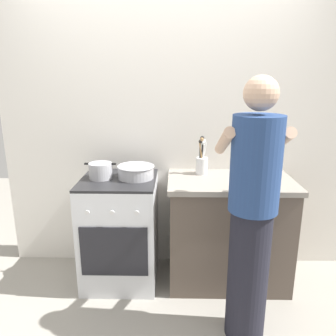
{
  "coord_description": "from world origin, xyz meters",
  "views": [
    {
      "loc": [
        0.11,
        -2.35,
        1.69
      ],
      "look_at": [
        0.05,
        0.12,
        1.0
      ],
      "focal_mm": 35.15,
      "sensor_mm": 36.0,
      "label": 1
    }
  ],
  "objects_px": {
    "stove_range": "(120,230)",
    "mixing_bowl": "(136,171)",
    "oil_bottle": "(257,168)",
    "utensil_crock": "(202,163)",
    "person": "(252,216)",
    "pot": "(101,171)"
  },
  "relations": [
    {
      "from": "stove_range",
      "to": "person",
      "type": "xyz_separation_m",
      "value": [
        0.93,
        -0.62,
        0.41
      ]
    },
    {
      "from": "person",
      "to": "oil_bottle",
      "type": "bearing_deg",
      "value": 75.0
    },
    {
      "from": "stove_range",
      "to": "oil_bottle",
      "type": "height_order",
      "value": "oil_bottle"
    },
    {
      "from": "stove_range",
      "to": "oil_bottle",
      "type": "xyz_separation_m",
      "value": [
        1.11,
        0.04,
        0.54
      ]
    },
    {
      "from": "stove_range",
      "to": "utensil_crock",
      "type": "xyz_separation_m",
      "value": [
        0.68,
        0.16,
        0.55
      ]
    },
    {
      "from": "pot",
      "to": "person",
      "type": "bearing_deg",
      "value": -30.34
    },
    {
      "from": "utensil_crock",
      "to": "oil_bottle",
      "type": "bearing_deg",
      "value": -15.01
    },
    {
      "from": "utensil_crock",
      "to": "person",
      "type": "bearing_deg",
      "value": -71.87
    },
    {
      "from": "stove_range",
      "to": "oil_bottle",
      "type": "relative_size",
      "value": 4.22
    },
    {
      "from": "utensil_crock",
      "to": "oil_bottle",
      "type": "height_order",
      "value": "utensil_crock"
    },
    {
      "from": "stove_range",
      "to": "mixing_bowl",
      "type": "xyz_separation_m",
      "value": [
        0.14,
        0.03,
        0.51
      ]
    },
    {
      "from": "mixing_bowl",
      "to": "utensil_crock",
      "type": "height_order",
      "value": "utensil_crock"
    },
    {
      "from": "stove_range",
      "to": "utensil_crock",
      "type": "bearing_deg",
      "value": 12.89
    },
    {
      "from": "utensil_crock",
      "to": "oil_bottle",
      "type": "distance_m",
      "value": 0.44
    },
    {
      "from": "utensil_crock",
      "to": "mixing_bowl",
      "type": "bearing_deg",
      "value": -166.84
    },
    {
      "from": "mixing_bowl",
      "to": "utensil_crock",
      "type": "distance_m",
      "value": 0.55
    },
    {
      "from": "stove_range",
      "to": "mixing_bowl",
      "type": "relative_size",
      "value": 3.0
    },
    {
      "from": "stove_range",
      "to": "oil_bottle",
      "type": "distance_m",
      "value": 1.23
    },
    {
      "from": "stove_range",
      "to": "pot",
      "type": "xyz_separation_m",
      "value": [
        -0.14,
        0.01,
        0.51
      ]
    },
    {
      "from": "stove_range",
      "to": "utensil_crock",
      "type": "relative_size",
      "value": 2.79
    },
    {
      "from": "pot",
      "to": "oil_bottle",
      "type": "bearing_deg",
      "value": 1.42
    },
    {
      "from": "stove_range",
      "to": "person",
      "type": "relative_size",
      "value": 0.53
    }
  ]
}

